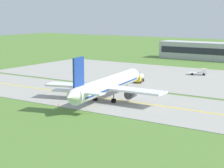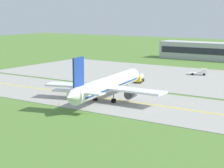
% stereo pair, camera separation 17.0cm
% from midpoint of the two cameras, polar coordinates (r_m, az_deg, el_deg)
% --- Properties ---
extents(ground_plane, '(500.00, 500.00, 0.00)m').
position_cam_midpoint_polar(ground_plane, '(108.56, -3.04, -1.78)').
color(ground_plane, '#517A33').
extents(taxiway_strip, '(240.00, 28.00, 0.10)m').
position_cam_midpoint_polar(taxiway_strip, '(108.55, -3.04, -1.76)').
color(taxiway_strip, '#9E9B93').
rests_on(taxiway_strip, ground).
extents(apron_pad, '(140.00, 52.00, 0.10)m').
position_cam_midpoint_polar(apron_pad, '(139.77, 10.64, 0.76)').
color(apron_pad, '#9E9B93').
rests_on(apron_pad, ground).
extents(taxiway_centreline, '(220.00, 0.60, 0.01)m').
position_cam_midpoint_polar(taxiway_centreline, '(108.54, -3.04, -1.73)').
color(taxiway_centreline, yellow).
rests_on(taxiway_centreline, taxiway_strip).
extents(airplane_lead, '(32.21, 39.59, 12.70)m').
position_cam_midpoint_polar(airplane_lead, '(102.43, -0.78, -0.14)').
color(airplane_lead, white).
rests_on(airplane_lead, ground).
extents(service_truck_baggage, '(6.69, 4.38, 2.59)m').
position_cam_midpoint_polar(service_truck_baggage, '(148.25, 12.42, 1.67)').
color(service_truck_baggage, silver).
rests_on(service_truck_baggage, ground).
extents(service_truck_fuel, '(3.67, 6.33, 2.65)m').
position_cam_midpoint_polar(service_truck_fuel, '(130.16, 3.84, 0.89)').
color(service_truck_fuel, yellow).
rests_on(service_truck_fuel, ground).
extents(traffic_cone_near_edge, '(0.44, 0.44, 0.60)m').
position_cam_midpoint_polar(traffic_cone_near_edge, '(98.75, -7.60, -2.88)').
color(traffic_cone_near_edge, orange).
rests_on(traffic_cone_near_edge, ground).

